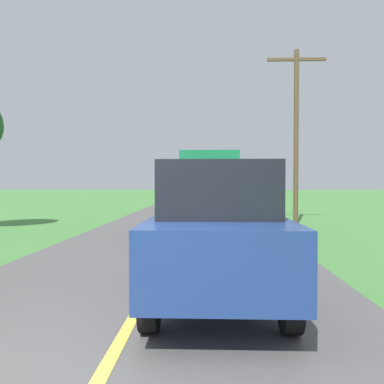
{
  "coord_description": "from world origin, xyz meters",
  "views": [
    {
      "loc": [
        0.9,
        -3.68,
        1.73
      ],
      "look_at": [
        0.35,
        11.06,
        1.4
      ],
      "focal_mm": 37.27,
      "sensor_mm": 36.0,
      "label": 1
    }
  ],
  "objects_px": {
    "banana_truck_far": "(205,187)",
    "following_car": "(217,230)",
    "banana_truck_near": "(210,191)",
    "utility_pole_roadside": "(296,129)"
  },
  "relations": [
    {
      "from": "banana_truck_far",
      "to": "utility_pole_roadside",
      "type": "distance_m",
      "value": 9.52
    },
    {
      "from": "banana_truck_far",
      "to": "following_car",
      "type": "height_order",
      "value": "banana_truck_far"
    },
    {
      "from": "banana_truck_near",
      "to": "utility_pole_roadside",
      "type": "bearing_deg",
      "value": 41.03
    },
    {
      "from": "banana_truck_near",
      "to": "banana_truck_far",
      "type": "xyz_separation_m",
      "value": [
        -0.22,
        11.5,
        -0.01
      ]
    },
    {
      "from": "banana_truck_near",
      "to": "following_car",
      "type": "distance_m",
      "value": 8.07
    },
    {
      "from": "banana_truck_near",
      "to": "utility_pole_roadside",
      "type": "xyz_separation_m",
      "value": [
        3.63,
        3.16,
        2.51
      ]
    },
    {
      "from": "utility_pole_roadside",
      "to": "following_car",
      "type": "xyz_separation_m",
      "value": [
        -3.58,
        -11.22,
        -2.91
      ]
    },
    {
      "from": "banana_truck_far",
      "to": "utility_pole_roadside",
      "type": "xyz_separation_m",
      "value": [
        3.85,
        -8.34,
        2.52
      ]
    },
    {
      "from": "banana_truck_far",
      "to": "utility_pole_roadside",
      "type": "bearing_deg",
      "value": -65.21
    },
    {
      "from": "banana_truck_near",
      "to": "utility_pole_roadside",
      "type": "relative_size",
      "value": 0.8
    }
  ]
}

